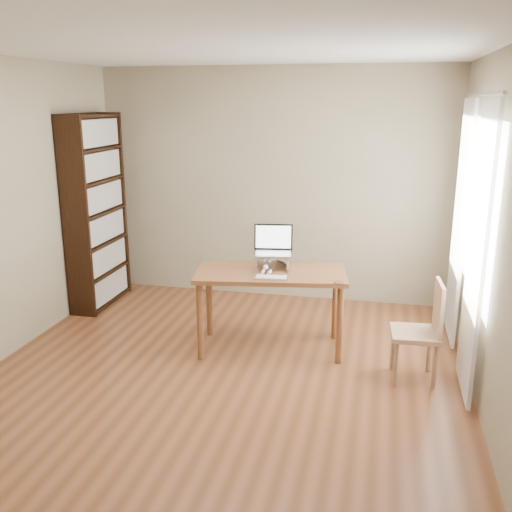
{
  "coord_description": "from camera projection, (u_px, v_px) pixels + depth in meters",
  "views": [
    {
      "loc": [
        1.23,
        -4.05,
        2.24
      ],
      "look_at": [
        0.15,
        0.74,
        0.89
      ],
      "focal_mm": 40.0,
      "sensor_mm": 36.0,
      "label": 1
    }
  ],
  "objects": [
    {
      "name": "chair",
      "position": [
        423.0,
        329.0,
        4.6
      ],
      "size": [
        0.4,
        0.4,
        0.85
      ],
      "rotation": [
        0.0,
        0.0,
        0.07
      ],
      "color": "#A47759",
      "rests_on": "ground"
    },
    {
      "name": "desk",
      "position": [
        271.0,
        282.0,
        5.15
      ],
      "size": [
        1.42,
        0.87,
        0.75
      ],
      "rotation": [
        0.0,
        0.0,
        0.16
      ],
      "color": "brown",
      "rests_on": "ground"
    },
    {
      "name": "coaster",
      "position": [
        339.0,
        282.0,
        4.79
      ],
      "size": [
        0.09,
        0.09,
        0.01
      ],
      "primitive_type": "cylinder",
      "color": "brown",
      "rests_on": "desk"
    },
    {
      "name": "curtains",
      "position": [
        467.0,
        234.0,
        4.69
      ],
      "size": [
        0.03,
        1.9,
        2.25
      ],
      "color": "white",
      "rests_on": "ground"
    },
    {
      "name": "keyboard",
      "position": [
        271.0,
        278.0,
        4.9
      ],
      "size": [
        0.29,
        0.15,
        0.02
      ],
      "rotation": [
        0.0,
        0.0,
        0.09
      ],
      "color": "silver",
      "rests_on": "desk"
    },
    {
      "name": "laptop_stand",
      "position": [
        273.0,
        260.0,
        5.17
      ],
      "size": [
        0.32,
        0.25,
        0.13
      ],
      "rotation": [
        0.0,
        0.0,
        0.16
      ],
      "color": "silver",
      "rests_on": "desk"
    },
    {
      "name": "bookshelf",
      "position": [
        96.0,
        212.0,
        6.23
      ],
      "size": [
        0.3,
        0.9,
        2.1
      ],
      "color": "black",
      "rests_on": "ground"
    },
    {
      "name": "room",
      "position": [
        220.0,
        227.0,
        4.32
      ],
      "size": [
        4.04,
        4.54,
        2.64
      ],
      "color": "#582F17",
      "rests_on": "ground"
    },
    {
      "name": "laptop",
      "position": [
        274.0,
        246.0,
        5.2
      ],
      "size": [
        0.39,
        0.34,
        0.25
      ],
      "rotation": [
        0.0,
        0.0,
        0.16
      ],
      "color": "silver",
      "rests_on": "laptop_stand"
    },
    {
      "name": "cat",
      "position": [
        270.0,
        261.0,
        5.21
      ],
      "size": [
        0.24,
        0.47,
        0.14
      ],
      "rotation": [
        0.0,
        0.0,
        0.06
      ],
      "color": "#443C36",
      "rests_on": "desk"
    }
  ]
}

